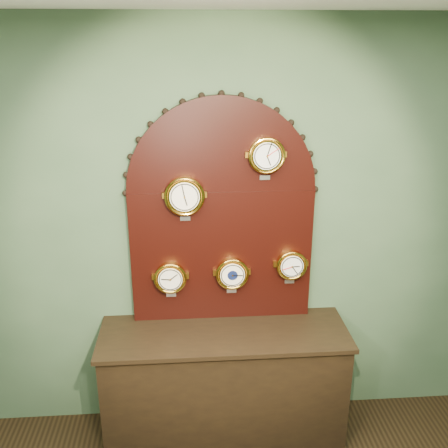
{
  "coord_description": "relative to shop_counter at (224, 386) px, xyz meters",
  "views": [
    {
      "loc": [
        -0.22,
        -0.66,
        2.65
      ],
      "look_at": [
        0.0,
        2.25,
        1.58
      ],
      "focal_mm": 40.87,
      "sensor_mm": 36.0,
      "label": 1
    }
  ],
  "objects": [
    {
      "name": "tide_clock",
      "position": [
        0.46,
        0.15,
        0.83
      ],
      "size": [
        0.2,
        0.08,
        0.26
      ],
      "color": "gold",
      "rests_on": "display_board"
    },
    {
      "name": "wall_back",
      "position": [
        0.0,
        0.27,
        1.0
      ],
      "size": [
        4.0,
        0.0,
        4.0
      ],
      "primitive_type": "plane",
      "rotation": [
        1.57,
        0.0,
        0.0
      ],
      "color": "#3C563B",
      "rests_on": "ground"
    },
    {
      "name": "shop_counter",
      "position": [
        0.0,
        0.0,
        0.0
      ],
      "size": [
        1.6,
        0.5,
        0.8
      ],
      "primitive_type": "cube",
      "color": "black",
      "rests_on": "ground_plane"
    },
    {
      "name": "roman_clock",
      "position": [
        -0.24,
        0.15,
        1.32
      ],
      "size": [
        0.25,
        0.08,
        0.3
      ],
      "color": "gold",
      "rests_on": "display_board"
    },
    {
      "name": "display_board",
      "position": [
        0.0,
        0.22,
        1.23
      ],
      "size": [
        1.26,
        0.06,
        1.53
      ],
      "color": "black",
      "rests_on": "shop_counter"
    },
    {
      "name": "arabic_clock",
      "position": [
        0.27,
        0.15,
        1.57
      ],
      "size": [
        0.23,
        0.08,
        0.28
      ],
      "color": "gold",
      "rests_on": "display_board"
    },
    {
      "name": "barometer",
      "position": [
        0.06,
        0.15,
        0.78
      ],
      "size": [
        0.22,
        0.08,
        0.27
      ],
      "color": "gold",
      "rests_on": "display_board"
    },
    {
      "name": "hygrometer",
      "position": [
        -0.34,
        0.15,
        0.77
      ],
      "size": [
        0.21,
        0.08,
        0.27
      ],
      "color": "gold",
      "rests_on": "display_board"
    }
  ]
}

